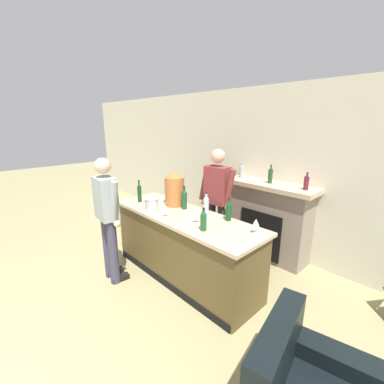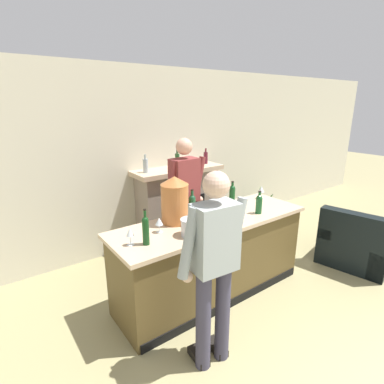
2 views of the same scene
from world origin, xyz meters
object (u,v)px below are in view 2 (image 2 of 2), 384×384
object	(u,v)px
fireplace_stone	(178,205)
armchair_black	(356,246)
wine_glass_front_right	(221,216)
copper_dispenser	(175,200)
wine_glass_mid_counter	(159,222)
wine_bottle_burgundy_dark	(259,203)
wine_bottle_port_short	(146,229)
person_customer	(214,265)
person_bartender	(185,200)
potted_plant_corner	(265,207)
wine_bottle_riesling_slim	(216,199)
wine_bottle_cabernet_heavy	(192,205)
wine_glass_near_bucket	(130,233)
wine_bottle_chardonnay_pale	(232,193)
wine_glass_back_row	(240,204)
wine_glass_by_dispenser	(261,190)
ice_bucket_steel	(190,227)

from	to	relation	value
fireplace_stone	armchair_black	bearing A→B (deg)	-52.43
wine_glass_front_right	copper_dispenser	bearing A→B (deg)	126.49
fireplace_stone	wine_glass_mid_counter	bearing A→B (deg)	-129.64
wine_bottle_burgundy_dark	wine_bottle_port_short	xyz separation A→B (m)	(-1.47, 0.06, 0.03)
person_customer	person_bartender	distance (m)	1.58
wine_bottle_burgundy_dark	wine_glass_mid_counter	bearing A→B (deg)	169.54
potted_plant_corner	wine_glass_front_right	world-z (taller)	wine_glass_front_right
wine_bottle_riesling_slim	wine_bottle_cabernet_heavy	distance (m)	0.39
wine_bottle_cabernet_heavy	wine_glass_near_bucket	size ratio (longest dim) A/B	1.97
person_customer	wine_bottle_port_short	bearing A→B (deg)	111.21
person_bartender	wine_glass_mid_counter	world-z (taller)	person_bartender
wine_bottle_burgundy_dark	wine_bottle_chardonnay_pale	distance (m)	0.46
person_bartender	person_customer	bearing A→B (deg)	-116.36
wine_bottle_burgundy_dark	wine_bottle_riesling_slim	xyz separation A→B (m)	(-0.33, 0.40, 0.02)
wine_bottle_cabernet_heavy	wine_glass_mid_counter	distance (m)	0.52
wine_bottle_chardonnay_pale	wine_glass_near_bucket	world-z (taller)	wine_bottle_chardonnay_pale
potted_plant_corner	person_bartender	distance (m)	2.49
wine_glass_near_bucket	wine_glass_back_row	bearing A→B (deg)	-1.66
wine_bottle_cabernet_heavy	wine_bottle_port_short	bearing A→B (deg)	-158.97
armchair_black	copper_dispenser	distance (m)	2.81
copper_dispenser	wine_bottle_burgundy_dark	size ratio (longest dim) A/B	1.89
wine_bottle_cabernet_heavy	wine_glass_front_right	bearing A→B (deg)	-79.34
potted_plant_corner	wine_glass_mid_counter	xyz separation A→B (m)	(-3.03, -1.15, 0.82)
wine_glass_mid_counter	copper_dispenser	bearing A→B (deg)	25.42
potted_plant_corner	wine_bottle_chardonnay_pale	xyz separation A→B (m)	(-1.80, -0.92, 0.84)
wine_glass_mid_counter	wine_glass_by_dispenser	world-z (taller)	wine_glass_by_dispenser
wine_glass_back_row	wine_glass_by_dispenser	bearing A→B (deg)	21.88
wine_glass_back_row	ice_bucket_steel	bearing A→B (deg)	-171.75
copper_dispenser	wine_glass_near_bucket	distance (m)	0.69
potted_plant_corner	wine_bottle_cabernet_heavy	xyz separation A→B (m)	(-2.53, -1.03, 0.85)
person_customer	wine_bottle_port_short	distance (m)	0.73
armchair_black	potted_plant_corner	distance (m)	1.90
person_customer	wine_glass_front_right	distance (m)	0.79
person_bartender	wine_bottle_burgundy_dark	xyz separation A→B (m)	(0.51, -0.81, 0.08)
copper_dispenser	wine_glass_near_bucket	xyz separation A→B (m)	(-0.64, -0.22, -0.14)
ice_bucket_steel	person_customer	bearing A→B (deg)	-107.90
armchair_black	wine_bottle_cabernet_heavy	world-z (taller)	wine_bottle_cabernet_heavy
wine_bottle_chardonnay_pale	wine_glass_by_dispenser	size ratio (longest dim) A/B	1.69
ice_bucket_steel	wine_bottle_port_short	bearing A→B (deg)	169.37
wine_bottle_burgundy_dark	wine_bottle_port_short	distance (m)	1.47
wine_glass_by_dispenser	wine_glass_front_right	distance (m)	1.19
potted_plant_corner	wine_bottle_riesling_slim	xyz separation A→B (m)	(-2.14, -0.99, 0.84)
ice_bucket_steel	wine_glass_mid_counter	bearing A→B (deg)	130.67
wine_bottle_riesling_slim	wine_bottle_burgundy_dark	bearing A→B (deg)	-49.77
wine_bottle_riesling_slim	wine_glass_by_dispenser	size ratio (longest dim) A/B	1.80
fireplace_stone	copper_dispenser	world-z (taller)	fireplace_stone
wine_bottle_cabernet_heavy	wine_bottle_port_short	xyz separation A→B (m)	(-0.74, -0.28, 0.00)
wine_bottle_cabernet_heavy	wine_glass_near_bucket	xyz separation A→B (m)	(-0.87, -0.21, -0.03)
wine_glass_by_dispenser	wine_glass_near_bucket	xyz separation A→B (m)	(-2.06, -0.23, -0.00)
ice_bucket_steel	wine_glass_front_right	xyz separation A→B (m)	(0.37, -0.03, 0.04)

